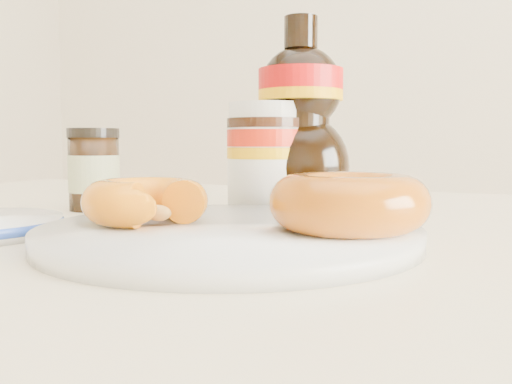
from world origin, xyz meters
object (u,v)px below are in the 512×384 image
at_px(dining_table, 291,327).
at_px(donut_whole, 349,202).
at_px(donut_bitten, 146,201).
at_px(syrup_bottle, 300,116).
at_px(plate, 229,234).
at_px(nutella_jar, 266,154).
at_px(dark_jar, 94,170).

xyz_separation_m(dining_table, donut_whole, (0.07, -0.06, 0.12)).
distance_m(donut_bitten, syrup_bottle, 0.23).
bearing_deg(syrup_bottle, donut_whole, -61.78).
xyz_separation_m(plate, donut_bitten, (-0.07, -0.01, 0.02)).
relative_size(donut_whole, nutella_jar, 0.95).
distance_m(dining_table, syrup_bottle, 0.23).
relative_size(dining_table, syrup_bottle, 6.75).
bearing_deg(dining_table, syrup_bottle, 106.09).
height_order(dining_table, plate, plate).
relative_size(donut_bitten, dark_jar, 1.05).
xyz_separation_m(donut_bitten, donut_whole, (0.15, 0.02, 0.00)).
xyz_separation_m(donut_bitten, syrup_bottle, (0.05, 0.21, 0.07)).
distance_m(plate, donut_bitten, 0.07).
xyz_separation_m(plate, donut_whole, (0.09, 0.01, 0.03)).
distance_m(plate, nutella_jar, 0.20).
relative_size(donut_bitten, syrup_bottle, 0.46).
relative_size(plate, donut_whole, 2.53).
bearing_deg(donut_bitten, plate, -0.60).
xyz_separation_m(donut_whole, dark_jar, (-0.32, 0.12, 0.01)).
distance_m(donut_bitten, dark_jar, 0.22).
bearing_deg(plate, syrup_bottle, 94.13).
height_order(donut_bitten, nutella_jar, nutella_jar).
bearing_deg(donut_whole, donut_bitten, -171.12).
bearing_deg(dining_table, dark_jar, 167.27).
relative_size(donut_whole, dark_jar, 1.23).
bearing_deg(dark_jar, donut_whole, -20.68).
height_order(donut_bitten, syrup_bottle, syrup_bottle).
bearing_deg(plate, dark_jar, 150.50).
xyz_separation_m(plate, nutella_jar, (-0.05, 0.18, 0.06)).
bearing_deg(donut_whole, plate, -173.06).
bearing_deg(dining_table, nutella_jar, 122.29).
relative_size(dining_table, dark_jar, 15.35).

